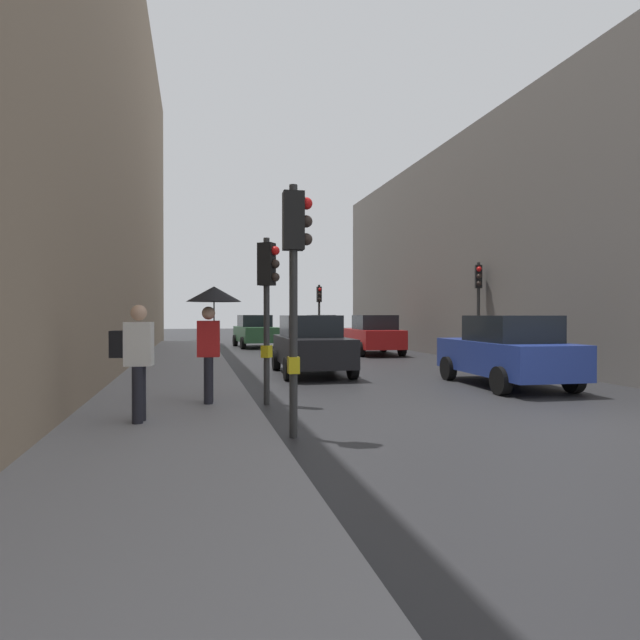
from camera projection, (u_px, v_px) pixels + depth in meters
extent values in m
plane|color=#28282B|center=(561.00, 425.00, 8.34)|extent=(120.00, 120.00, 0.00)
cube|color=gray|center=(176.00, 384.00, 12.71)|extent=(3.04, 40.00, 0.16)
cube|color=slate|center=(566.00, 253.00, 23.41)|extent=(12.00, 26.30, 9.12)
cylinder|color=#2D2D2D|center=(319.00, 316.00, 28.09)|extent=(0.12, 0.12, 3.40)
cube|color=black|center=(319.00, 294.00, 28.08)|extent=(0.25, 0.31, 0.84)
cube|color=yellow|center=(319.00, 328.00, 28.10)|extent=(0.21, 0.17, 0.24)
sphere|color=red|center=(320.00, 289.00, 27.89)|extent=(0.18, 0.18, 0.18)
sphere|color=#2D231E|center=(320.00, 294.00, 27.89)|extent=(0.18, 0.18, 0.18)
sphere|color=#2D231E|center=(320.00, 299.00, 27.89)|extent=(0.18, 0.18, 0.18)
cylinder|color=#2D2D2D|center=(478.00, 313.00, 18.89)|extent=(0.12, 0.12, 3.69)
cube|color=black|center=(478.00, 277.00, 18.88)|extent=(0.34, 0.37, 0.84)
cube|color=yellow|center=(478.00, 335.00, 18.90)|extent=(0.25, 0.23, 0.24)
sphere|color=red|center=(479.00, 269.00, 18.69)|extent=(0.18, 0.18, 0.18)
sphere|color=#2D231E|center=(479.00, 276.00, 18.69)|extent=(0.18, 0.18, 0.18)
sphere|color=#2D231E|center=(479.00, 283.00, 18.70)|extent=(0.18, 0.18, 0.18)
cylinder|color=#2D2D2D|center=(293.00, 311.00, 7.48)|extent=(0.12, 0.12, 3.66)
cube|color=black|center=(293.00, 221.00, 7.47)|extent=(0.31, 0.25, 0.84)
cube|color=yellow|center=(293.00, 365.00, 7.49)|extent=(0.17, 0.21, 0.24)
sphere|color=red|center=(306.00, 203.00, 7.50)|extent=(0.18, 0.18, 0.18)
sphere|color=#2D231E|center=(306.00, 221.00, 7.51)|extent=(0.18, 0.18, 0.18)
sphere|color=#2D231E|center=(306.00, 239.00, 7.51)|extent=(0.18, 0.18, 0.18)
cylinder|color=#2D2D2D|center=(267.00, 321.00, 10.25)|extent=(0.12, 0.12, 3.30)
cube|color=black|center=(267.00, 264.00, 10.23)|extent=(0.38, 0.37, 0.84)
cube|color=yellow|center=(267.00, 351.00, 10.25)|extent=(0.25, 0.26, 0.24)
sphere|color=red|center=(275.00, 251.00, 10.16)|extent=(0.18, 0.18, 0.18)
sphere|color=#2D231E|center=(275.00, 264.00, 10.16)|extent=(0.18, 0.18, 0.18)
sphere|color=#2D231E|center=(275.00, 277.00, 10.17)|extent=(0.18, 0.18, 0.18)
cube|color=red|center=(373.00, 338.00, 23.30)|extent=(2.06, 4.30, 0.80)
cube|color=black|center=(375.00, 322.00, 23.05)|extent=(1.72, 2.10, 0.64)
cylinder|color=black|center=(347.00, 345.00, 24.48)|extent=(0.26, 0.65, 0.64)
cylinder|color=black|center=(383.00, 345.00, 24.79)|extent=(0.26, 0.65, 0.64)
cylinder|color=black|center=(361.00, 349.00, 21.82)|extent=(0.26, 0.65, 0.64)
cylinder|color=black|center=(402.00, 349.00, 22.14)|extent=(0.26, 0.65, 0.64)
cube|color=black|center=(312.00, 350.00, 15.43)|extent=(1.94, 4.26, 0.80)
cube|color=black|center=(310.00, 326.00, 15.67)|extent=(1.67, 2.05, 0.64)
cylinder|color=black|center=(353.00, 367.00, 14.29)|extent=(0.24, 0.65, 0.64)
cylinder|color=black|center=(288.00, 369.00, 13.93)|extent=(0.24, 0.65, 0.64)
cylinder|color=black|center=(331.00, 359.00, 16.94)|extent=(0.24, 0.65, 0.64)
cylinder|color=black|center=(276.00, 360.00, 16.57)|extent=(0.24, 0.65, 0.64)
cube|color=silver|center=(320.00, 331.00, 34.56)|extent=(2.02, 4.29, 0.80)
cube|color=black|center=(321.00, 320.00, 34.31)|extent=(1.70, 2.08, 0.64)
cylinder|color=black|center=(304.00, 336.00, 35.73)|extent=(0.25, 0.65, 0.64)
cylinder|color=black|center=(329.00, 336.00, 36.06)|extent=(0.25, 0.65, 0.64)
cylinder|color=black|center=(311.00, 337.00, 33.07)|extent=(0.25, 0.65, 0.64)
cylinder|color=black|center=(338.00, 337.00, 33.41)|extent=(0.25, 0.65, 0.64)
cube|color=#2D6038|center=(255.00, 334.00, 28.25)|extent=(2.09, 4.32, 0.80)
cube|color=black|center=(255.00, 321.00, 28.48)|extent=(1.74, 2.11, 0.64)
cylinder|color=black|center=(277.00, 342.00, 27.24)|extent=(0.26, 0.65, 0.64)
cylinder|color=black|center=(243.00, 343.00, 26.69)|extent=(0.26, 0.65, 0.64)
cylinder|color=black|center=(266.00, 340.00, 29.82)|extent=(0.26, 0.65, 0.64)
cylinder|color=black|center=(235.00, 340.00, 29.27)|extent=(0.26, 0.65, 0.64)
cube|color=navy|center=(505.00, 357.00, 12.91)|extent=(2.01, 4.29, 0.80)
cube|color=black|center=(511.00, 329.00, 12.66)|extent=(1.70, 2.08, 0.64)
cylinder|color=black|center=(448.00, 368.00, 14.07)|extent=(0.25, 0.65, 0.64)
cylinder|color=black|center=(509.00, 367.00, 14.41)|extent=(0.25, 0.65, 0.64)
cylinder|color=black|center=(501.00, 381.00, 11.42)|extent=(0.25, 0.65, 0.64)
cylinder|color=black|center=(573.00, 379.00, 11.76)|extent=(0.25, 0.65, 0.64)
cylinder|color=black|center=(209.00, 379.00, 9.57)|extent=(0.16, 0.16, 0.85)
cylinder|color=black|center=(208.00, 381.00, 9.38)|extent=(0.16, 0.16, 0.85)
cube|color=red|center=(209.00, 339.00, 9.47)|extent=(0.42, 0.30, 0.66)
sphere|color=tan|center=(208.00, 313.00, 9.46)|extent=(0.24, 0.24, 0.24)
cylinder|color=black|center=(214.00, 325.00, 9.48)|extent=(0.02, 0.02, 0.90)
cone|color=black|center=(214.00, 294.00, 9.47)|extent=(1.00, 1.00, 0.28)
cylinder|color=black|center=(141.00, 393.00, 7.90)|extent=(0.16, 0.16, 0.85)
cylinder|color=black|center=(137.00, 395.00, 7.70)|extent=(0.16, 0.16, 0.85)
cube|color=silver|center=(139.00, 344.00, 7.79)|extent=(0.43, 0.31, 0.66)
sphere|color=tan|center=(139.00, 313.00, 7.78)|extent=(0.24, 0.24, 0.24)
cube|color=black|center=(118.00, 344.00, 7.76)|extent=(0.23, 0.30, 0.40)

